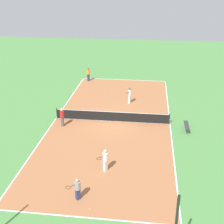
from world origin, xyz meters
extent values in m
plane|color=#518E47|center=(0.00, 0.00, 0.00)|extent=(80.00, 80.00, 0.00)
cube|color=#AD6B42|center=(0.00, 0.00, 0.01)|extent=(10.43, 24.82, 0.02)
cube|color=white|center=(-5.16, 0.00, 0.02)|extent=(0.10, 24.82, 0.00)
cube|color=white|center=(5.16, 0.00, 0.02)|extent=(0.10, 24.82, 0.00)
cube|color=white|center=(0.00, -12.36, 0.02)|extent=(10.43, 0.10, 0.00)
cube|color=white|center=(0.00, 12.36, 0.02)|extent=(10.43, 0.10, 0.00)
cube|color=white|center=(0.00, 0.00, 0.02)|extent=(10.43, 0.10, 0.00)
cylinder|color=black|center=(-5.06, 0.00, 0.51)|extent=(0.10, 0.10, 0.98)
cylinder|color=black|center=(5.06, 0.00, 0.51)|extent=(0.10, 0.10, 0.98)
cube|color=black|center=(0.00, 0.00, 0.49)|extent=(10.13, 0.03, 0.93)
cube|color=white|center=(0.00, 0.00, 0.92)|extent=(10.13, 0.04, 0.06)
cube|color=#333338|center=(-6.48, 0.97, 0.43)|extent=(0.36, 1.86, 0.04)
cylinder|color=#4C4C51|center=(-6.48, 0.19, 0.21)|extent=(0.08, 0.08, 0.41)
cylinder|color=#4C4C51|center=(-6.48, 1.74, 0.21)|extent=(0.08, 0.08, 0.41)
cube|color=navy|center=(4.36, -11.38, 0.45)|extent=(0.32, 0.31, 0.85)
cylinder|color=orange|center=(4.36, -11.38, 1.16)|extent=(0.50, 0.50, 0.59)
sphere|color=brown|center=(4.36, -11.38, 1.59)|extent=(0.25, 0.25, 0.25)
cube|color=navy|center=(0.66, 10.89, 0.37)|extent=(0.32, 0.32, 0.70)
cylinder|color=gray|center=(0.66, 10.89, 0.97)|extent=(0.51, 0.51, 0.49)
sphere|color=tan|center=(0.66, 10.89, 1.32)|extent=(0.21, 0.21, 0.21)
cylinder|color=#262626|center=(0.89, 11.11, 1.09)|extent=(0.22, 0.21, 0.03)
torus|color=black|center=(1.09, 11.30, 1.09)|extent=(0.43, 0.43, 0.02)
cube|color=white|center=(-1.25, -4.52, 0.44)|extent=(0.27, 0.31, 0.84)
cylinder|color=silver|center=(-1.25, -4.52, 1.16)|extent=(0.46, 0.46, 0.59)
sphere|color=brown|center=(-1.25, -4.52, 1.58)|extent=(0.25, 0.25, 0.25)
cylinder|color=#262626|center=(-1.14, -4.22, 1.31)|extent=(0.13, 0.27, 0.03)
torus|color=black|center=(-1.04, -3.96, 1.31)|extent=(0.39, 0.39, 0.02)
cube|color=#4C4C51|center=(4.13, 1.51, 0.44)|extent=(0.23, 0.27, 0.82)
cylinder|color=red|center=(4.13, 1.51, 1.14)|extent=(0.40, 0.40, 0.58)
sphere|color=beige|center=(4.13, 1.51, 1.55)|extent=(0.25, 0.25, 0.25)
cube|color=white|center=(-0.52, 7.85, 0.43)|extent=(0.31, 0.32, 0.81)
cylinder|color=white|center=(-0.52, 7.85, 1.12)|extent=(0.50, 0.50, 0.57)
sphere|color=beige|center=(-0.52, 7.85, 1.52)|extent=(0.24, 0.24, 0.24)
cylinder|color=#262626|center=(-0.34, 8.12, 1.26)|extent=(0.18, 0.25, 0.03)
torus|color=black|center=(-0.19, 8.35, 1.26)|extent=(0.42, 0.42, 0.02)
sphere|color=#CCE033|center=(-3.62, -11.56, 0.06)|extent=(0.07, 0.07, 0.07)
sphere|color=#CCE033|center=(-0.21, 11.73, 0.06)|extent=(0.07, 0.07, 0.07)
camera|label=1|loc=(-3.10, 25.22, 11.93)|focal=50.00mm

